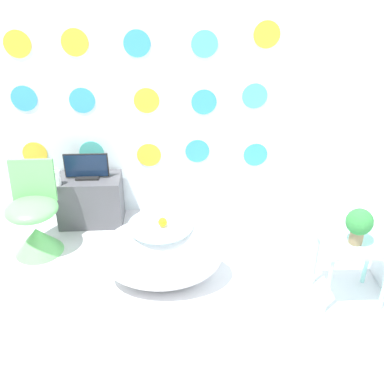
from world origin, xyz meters
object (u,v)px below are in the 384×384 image
Objects in this scene: chair at (35,224)px; potted_plant_left at (359,224)px; bathtub at (162,253)px; tv at (87,168)px; vase at (57,177)px.

potted_plant_left is at bearing -16.05° from chair.
bathtub is 2.36× the size of tv.
bathtub is at bearing -53.69° from tv.
chair is 0.67m from tv.
potted_plant_left reaches higher than tv.
potted_plant_left is (2.06, -1.16, 0.08)m from tv.
tv is 1.48× the size of potted_plant_left.
chair is 0.45m from vase.
bathtub is 1.18× the size of chair.
vase is at bearing 155.86° from potted_plant_left.
tv is (0.40, 0.45, 0.31)m from chair.
tv is at bearing 48.68° from chair.
tv is at bearing 126.31° from bathtub.
potted_plant_left reaches higher than vase.
vase is at bearing -153.16° from tv.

